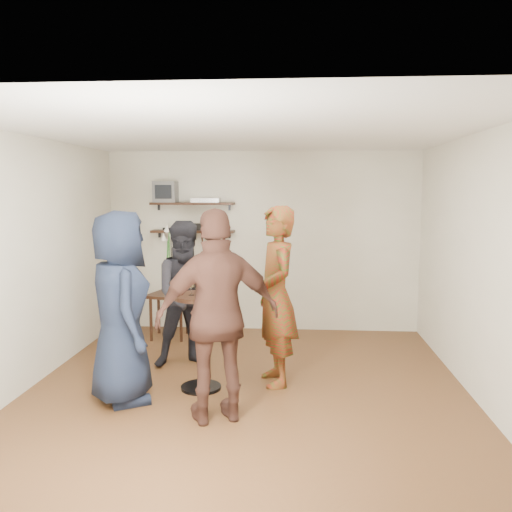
% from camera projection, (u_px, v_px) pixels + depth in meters
% --- Properties ---
extents(room, '(4.58, 5.08, 2.68)m').
position_uv_depth(room, '(246.00, 265.00, 5.40)').
color(room, '#4D2B18').
rests_on(room, ground).
extents(shelf_upper, '(1.20, 0.25, 0.04)m').
position_uv_depth(shelf_upper, '(193.00, 204.00, 7.76)').
color(shelf_upper, black).
rests_on(shelf_upper, room).
extents(shelf_lower, '(1.20, 0.25, 0.04)m').
position_uv_depth(shelf_lower, '(193.00, 231.00, 7.81)').
color(shelf_lower, black).
rests_on(shelf_lower, room).
extents(crt_monitor, '(0.32, 0.30, 0.30)m').
position_uv_depth(crt_monitor, '(166.00, 192.00, 7.77)').
color(crt_monitor, '#59595B').
rests_on(crt_monitor, shelf_upper).
extents(dvd_deck, '(0.40, 0.24, 0.06)m').
position_uv_depth(dvd_deck, '(206.00, 200.00, 7.74)').
color(dvd_deck, silver).
rests_on(dvd_deck, shelf_upper).
extents(radio, '(0.22, 0.10, 0.10)m').
position_uv_depth(radio, '(199.00, 227.00, 7.79)').
color(radio, black).
rests_on(radio, shelf_lower).
extents(power_strip, '(0.30, 0.05, 0.03)m').
position_uv_depth(power_strip, '(173.00, 229.00, 7.88)').
color(power_strip, black).
rests_on(power_strip, shelf_lower).
extents(side_table, '(0.63, 0.63, 0.62)m').
position_uv_depth(side_table, '(169.00, 301.00, 7.50)').
color(side_table, black).
rests_on(side_table, room).
extents(vase_lilies, '(0.19, 0.20, 0.98)m').
position_uv_depth(vase_lilies, '(169.00, 271.00, 7.45)').
color(vase_lilies, white).
rests_on(vase_lilies, side_table).
extents(drinks_table, '(0.54, 0.54, 0.99)m').
position_uv_depth(drinks_table, '(200.00, 329.00, 5.52)').
color(drinks_table, black).
rests_on(drinks_table, room).
extents(wine_glass_fl, '(0.06, 0.06, 0.19)m').
position_uv_depth(wine_glass_fl, '(191.00, 283.00, 5.42)').
color(wine_glass_fl, silver).
rests_on(wine_glass_fl, drinks_table).
extents(wine_glass_fr, '(0.07, 0.07, 0.21)m').
position_uv_depth(wine_glass_fr, '(204.00, 281.00, 5.44)').
color(wine_glass_fr, silver).
rests_on(wine_glass_fr, drinks_table).
extents(wine_glass_bl, '(0.06, 0.06, 0.19)m').
position_uv_depth(wine_glass_bl, '(199.00, 281.00, 5.52)').
color(wine_glass_bl, silver).
rests_on(wine_glass_bl, drinks_table).
extents(wine_glass_br, '(0.07, 0.07, 0.22)m').
position_uv_depth(wine_glass_br, '(202.00, 280.00, 5.47)').
color(wine_glass_br, silver).
rests_on(wine_glass_br, drinks_table).
extents(person_plaid, '(0.63, 0.79, 1.88)m').
position_uv_depth(person_plaid, '(276.00, 296.00, 5.66)').
color(person_plaid, '#A11212').
rests_on(person_plaid, room).
extents(person_dark, '(0.99, 0.89, 1.69)m').
position_uv_depth(person_dark, '(188.00, 294.00, 6.26)').
color(person_dark, black).
rests_on(person_dark, room).
extents(person_navy, '(0.94, 1.08, 1.85)m').
position_uv_depth(person_navy, '(120.00, 307.00, 5.17)').
color(person_navy, '#161D31').
rests_on(person_navy, room).
extents(person_brown, '(1.20, 0.84, 1.89)m').
position_uv_depth(person_brown, '(218.00, 316.00, 4.73)').
color(person_brown, '#43251C').
rests_on(person_brown, room).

